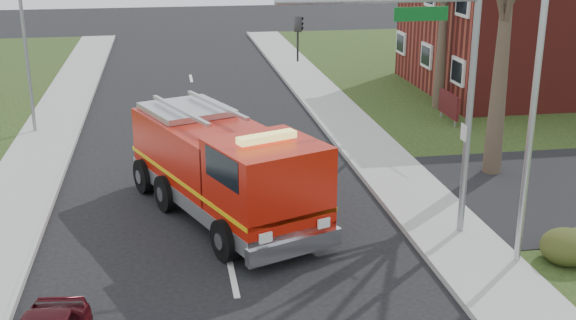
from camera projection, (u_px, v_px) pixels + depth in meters
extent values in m
plane|color=black|center=(233.00, 279.00, 17.72)|extent=(120.00, 120.00, 0.00)
cube|color=gray|center=(471.00, 257.00, 18.70)|extent=(2.40, 80.00, 0.15)
cube|color=maroon|center=(571.00, 22.00, 36.51)|extent=(15.00, 10.00, 7.00)
cube|color=silver|center=(427.00, 56.00, 35.77)|extent=(0.12, 1.40, 1.20)
cube|color=#481013|center=(449.00, 104.00, 30.82)|extent=(0.12, 2.00, 1.00)
cylinder|color=gray|center=(455.00, 119.00, 30.21)|extent=(0.08, 0.08, 0.90)
cylinder|color=gray|center=(441.00, 110.00, 31.71)|extent=(0.08, 0.08, 0.90)
cylinder|color=gray|center=(469.00, 118.00, 19.10)|extent=(0.18, 0.18, 6.80)
cylinder|color=gray|center=(379.00, 0.00, 17.70)|extent=(5.20, 0.14, 0.14)
cube|color=#0C591E|center=(421.00, 14.00, 17.99)|extent=(1.40, 0.06, 0.35)
imported|color=black|center=(299.00, 17.00, 17.49)|extent=(0.22, 0.18, 1.10)
cylinder|color=#B7BABF|center=(534.00, 105.00, 17.09)|extent=(0.16, 0.16, 8.40)
cylinder|color=gray|center=(26.00, 50.00, 28.62)|extent=(0.14, 0.14, 7.00)
cube|color=#B41508|center=(204.00, 154.00, 22.06)|extent=(4.40, 5.86, 2.12)
cube|color=#B41508|center=(267.00, 187.00, 18.91)|extent=(3.42, 3.42, 2.43)
cube|color=#B7BABF|center=(223.00, 193.00, 21.35)|extent=(5.39, 8.30, 0.45)
cube|color=#E5B20C|center=(223.00, 175.00, 21.18)|extent=(5.40, 8.30, 0.12)
cube|color=black|center=(290.00, 172.00, 17.77)|extent=(2.20, 0.96, 0.86)
cube|color=#E5D866|center=(267.00, 137.00, 18.48)|extent=(1.63, 0.93, 0.18)
cylinder|color=black|center=(225.00, 240.00, 18.54)|extent=(0.74, 1.16, 1.11)
cylinder|color=black|center=(311.00, 219.00, 19.85)|extent=(0.74, 1.16, 1.11)
cylinder|color=black|center=(144.00, 176.00, 23.19)|extent=(0.74, 1.16, 1.11)
cylinder|color=black|center=(218.00, 162.00, 24.50)|extent=(0.74, 1.16, 1.11)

